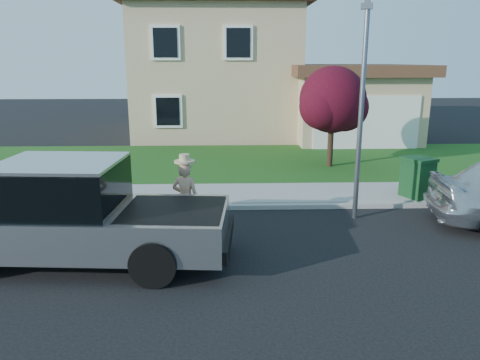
% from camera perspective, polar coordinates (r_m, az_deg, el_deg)
% --- Properties ---
extents(ground, '(80.00, 80.00, 0.00)m').
position_cam_1_polar(ground, '(9.80, -3.92, -8.81)').
color(ground, black).
rests_on(ground, ground).
extents(curb, '(40.00, 0.20, 0.12)m').
position_cam_1_polar(curb, '(12.51, 1.10, -3.27)').
color(curb, gray).
rests_on(curb, ground).
extents(sidewalk, '(40.00, 2.00, 0.15)m').
position_cam_1_polar(sidewalk, '(13.56, 0.86, -1.80)').
color(sidewalk, gray).
rests_on(sidewalk, ground).
extents(lawn, '(40.00, 7.00, 0.10)m').
position_cam_1_polar(lawn, '(17.93, 0.17, 2.14)').
color(lawn, '#143F12').
rests_on(lawn, ground).
extents(house, '(14.00, 11.30, 6.85)m').
position_cam_1_polar(house, '(25.41, 0.24, 12.85)').
color(house, tan).
rests_on(house, ground).
extents(pickup_truck, '(6.29, 2.60, 2.02)m').
position_cam_1_polar(pickup_truck, '(9.63, -19.98, -4.12)').
color(pickup_truck, black).
rests_on(pickup_truck, ground).
extents(woman, '(0.72, 0.58, 1.87)m').
position_cam_1_polar(woman, '(10.49, -6.65, -2.15)').
color(woman, tan).
rests_on(woman, ground).
extents(ornamental_tree, '(2.61, 2.35, 3.58)m').
position_cam_1_polar(ornamental_tree, '(17.10, 11.32, 9.21)').
color(ornamental_tree, black).
rests_on(ornamental_tree, lawn).
extents(trash_bin, '(0.95, 1.00, 1.12)m').
position_cam_1_polar(trash_bin, '(13.85, 20.81, 0.33)').
color(trash_bin, '#0E3616').
rests_on(trash_bin, sidewalk).
extents(street_lamp, '(0.38, 0.67, 5.13)m').
position_cam_1_polar(street_lamp, '(11.53, 14.62, 9.30)').
color(street_lamp, slate).
rests_on(street_lamp, ground).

